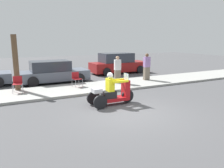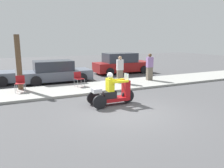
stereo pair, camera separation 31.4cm
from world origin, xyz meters
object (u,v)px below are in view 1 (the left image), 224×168
Objects in this scene: motorcycle_trike at (112,93)px; folding_chair_curbside at (18,83)px; tree_trunk at (16,63)px; spectator_with_child at (118,70)px; folding_chair_set_back at (76,78)px; parked_car_lot_far at (53,72)px; parked_car_lot_center at (118,64)px; spectator_near_curb at (147,67)px.

motorcycle_trike is 5.15m from folding_chair_curbside.
folding_chair_curbside is at bearing -92.98° from tree_trunk.
spectator_with_child is 2.63m from folding_chair_set_back.
tree_trunk is (-2.26, -1.79, 0.90)m from parked_car_lot_far.
parked_car_lot_center reaches higher than motorcycle_trike.
tree_trunk reaches higher than folding_chair_set_back.
spectator_near_curb reaches higher than parked_car_lot_far.
parked_car_lot_center reaches higher than parked_car_lot_far.
spectator_near_curb is at bearing -1.20° from folding_chair_set_back.
motorcycle_trike is at bearing -78.69° from parked_car_lot_far.
folding_chair_set_back is at bearing 178.80° from spectator_near_curb.
spectator_near_curb is 1.06× the size of spectator_with_child.
spectator_with_child is 0.35× the size of parked_car_lot_center.
spectator_with_child is at bearing -1.35° from folding_chair_curbside.
folding_chair_set_back is at bearing 176.59° from spectator_with_child.
folding_chair_curbside is (-3.12, -0.02, 0.00)m from folding_chair_set_back.
parked_car_lot_center is (5.74, 1.71, 0.10)m from parked_car_lot_far.
folding_chair_curbside is at bearing 133.00° from motorcycle_trike.
spectator_with_child is (2.22, 3.63, 0.42)m from motorcycle_trike.
motorcycle_trike is 1.25× the size of spectator_with_child.
parked_car_lot_center is at bearing 61.28° from spectator_with_child.
spectator_with_child is 2.03× the size of folding_chair_curbside.
folding_chair_set_back is 0.17× the size of parked_car_lot_center.
parked_car_lot_far is 0.92× the size of parked_car_lot_center.
motorcycle_trike is at bearing -84.14° from folding_chair_set_back.
folding_chair_curbside is at bearing 178.65° from spectator_with_child.
parked_car_lot_far is 5.99m from parked_car_lot_center.
tree_trunk reaches higher than folding_chair_curbside.
spectator_with_child is at bearing -178.63° from spectator_near_curb.
folding_chair_set_back is 6.36m from parked_car_lot_center.
motorcycle_trike is at bearing -47.00° from folding_chair_curbside.
parked_car_lot_far is at bearing -163.39° from parked_car_lot_center.
folding_chair_set_back is (-4.84, 0.10, -0.34)m from spectator_near_curb.
spectator_near_curb is 6.18m from parked_car_lot_far.
folding_chair_set_back is 1.00× the size of folding_chair_curbside.
motorcycle_trike is at bearing -121.44° from spectator_with_child.
folding_chair_curbside is 9.00m from parked_car_lot_center.
parked_car_lot_center is (2.30, 4.20, -0.14)m from spectator_with_child.
parked_car_lot_far is (-0.83, 2.33, 0.06)m from folding_chair_set_back.
parked_car_lot_center is (4.91, 4.04, 0.16)m from folding_chair_set_back.
parked_car_lot_center is 8.77m from tree_trunk.
folding_chair_curbside is (-5.73, 0.14, -0.30)m from spectator_with_child.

